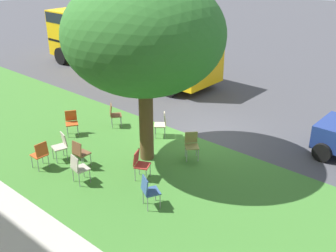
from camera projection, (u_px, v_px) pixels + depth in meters
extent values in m
plane|color=#424247|center=(201.00, 136.00, 14.26)|extent=(80.00, 80.00, 0.00)
cube|color=#3D752D|center=(138.00, 171.00, 12.05)|extent=(48.00, 6.00, 0.01)
cube|color=#ADA89E|center=(1.00, 247.00, 9.02)|extent=(48.00, 2.80, 0.01)
cylinder|color=brown|center=(146.00, 117.00, 12.22)|extent=(0.44, 0.44, 2.82)
ellipsoid|color=#2D6B28|center=(144.00, 35.00, 11.18)|extent=(4.62, 4.62, 3.42)
cube|color=#ADA393|center=(59.00, 147.00, 12.49)|extent=(0.52, 0.50, 0.04)
cube|color=#ADA393|center=(64.00, 139.00, 12.48)|extent=(0.41, 0.20, 0.40)
cylinder|color=gray|center=(53.00, 153.00, 12.64)|extent=(0.02, 0.02, 0.42)
cylinder|color=gray|center=(57.00, 157.00, 12.37)|extent=(0.02, 0.02, 0.42)
cylinder|color=gray|center=(63.00, 150.00, 12.81)|extent=(0.02, 0.02, 0.42)
cylinder|color=gray|center=(67.00, 155.00, 12.53)|extent=(0.02, 0.02, 0.42)
cube|color=#C64C1E|center=(72.00, 124.00, 14.13)|extent=(0.56, 0.57, 0.04)
cube|color=#C64C1E|center=(71.00, 115.00, 14.19)|extent=(0.29, 0.38, 0.40)
cylinder|color=gray|center=(68.00, 132.00, 14.03)|extent=(0.02, 0.02, 0.42)
cylinder|color=gray|center=(78.00, 131.00, 14.13)|extent=(0.02, 0.02, 0.42)
cylinder|color=gray|center=(67.00, 128.00, 14.33)|extent=(0.02, 0.02, 0.42)
cylinder|color=gray|center=(77.00, 127.00, 14.42)|extent=(0.02, 0.02, 0.42)
cube|color=#C64C1E|center=(39.00, 155.00, 12.05)|extent=(0.40, 0.42, 0.04)
cube|color=#C64C1E|center=(42.00, 150.00, 11.84)|extent=(0.09, 0.40, 0.40)
cylinder|color=gray|center=(42.00, 157.00, 12.37)|extent=(0.02, 0.02, 0.42)
cylinder|color=gray|center=(32.00, 162.00, 12.12)|extent=(0.02, 0.02, 0.42)
cylinder|color=gray|center=(49.00, 161.00, 12.17)|extent=(0.02, 0.02, 0.42)
cylinder|color=gray|center=(38.00, 165.00, 11.92)|extent=(0.02, 0.02, 0.42)
cube|color=brown|center=(116.00, 115.00, 14.83)|extent=(0.58, 0.57, 0.04)
cube|color=brown|center=(111.00, 110.00, 14.70)|extent=(0.37, 0.31, 0.40)
cylinder|color=gray|center=(121.00, 122.00, 14.79)|extent=(0.02, 0.02, 0.42)
cylinder|color=gray|center=(120.00, 119.00, 15.12)|extent=(0.02, 0.02, 0.42)
cylinder|color=gray|center=(112.00, 123.00, 14.74)|extent=(0.02, 0.02, 0.42)
cylinder|color=gray|center=(111.00, 119.00, 15.06)|extent=(0.02, 0.02, 0.42)
cube|color=beige|center=(160.00, 125.00, 14.03)|extent=(0.58, 0.58, 0.04)
cube|color=beige|center=(165.00, 119.00, 13.93)|extent=(0.32, 0.36, 0.40)
cylinder|color=gray|center=(155.00, 129.00, 14.29)|extent=(0.02, 0.02, 0.42)
cylinder|color=gray|center=(155.00, 133.00, 13.97)|extent=(0.02, 0.02, 0.42)
cylinder|color=gray|center=(165.00, 129.00, 14.29)|extent=(0.02, 0.02, 0.42)
cylinder|color=gray|center=(165.00, 133.00, 13.96)|extent=(0.02, 0.02, 0.42)
cube|color=#335184|center=(151.00, 192.00, 10.26)|extent=(0.56, 0.55, 0.04)
cube|color=#335184|center=(145.00, 185.00, 10.10)|extent=(0.39, 0.26, 0.40)
cylinder|color=gray|center=(160.00, 201.00, 10.26)|extent=(0.02, 0.02, 0.42)
cylinder|color=gray|center=(155.00, 194.00, 10.56)|extent=(0.02, 0.02, 0.42)
cylinder|color=gray|center=(148.00, 204.00, 10.15)|extent=(0.02, 0.02, 0.42)
cylinder|color=gray|center=(143.00, 197.00, 10.45)|extent=(0.02, 0.02, 0.42)
cube|color=#ADA393|center=(81.00, 169.00, 11.31)|extent=(0.48, 0.46, 0.04)
cube|color=#ADA393|center=(74.00, 163.00, 11.10)|extent=(0.41, 0.15, 0.40)
cylinder|color=gray|center=(90.00, 176.00, 11.38)|extent=(0.02, 0.02, 0.42)
cylinder|color=gray|center=(84.00, 171.00, 11.63)|extent=(0.02, 0.02, 0.42)
cylinder|color=gray|center=(79.00, 180.00, 11.18)|extent=(0.02, 0.02, 0.42)
cylinder|color=gray|center=(73.00, 175.00, 11.43)|extent=(0.02, 0.02, 0.42)
cube|color=olive|center=(192.00, 147.00, 12.53)|extent=(0.58, 0.58, 0.04)
cube|color=olive|center=(191.00, 137.00, 12.60)|extent=(0.34, 0.35, 0.40)
cylinder|color=gray|center=(187.00, 156.00, 12.46)|extent=(0.02, 0.02, 0.42)
cylinder|color=gray|center=(198.00, 155.00, 12.49)|extent=(0.02, 0.02, 0.42)
cylinder|color=gray|center=(185.00, 151.00, 12.77)|extent=(0.02, 0.02, 0.42)
cylinder|color=gray|center=(196.00, 150.00, 12.80)|extent=(0.02, 0.02, 0.42)
cube|color=#B7332D|center=(142.00, 165.00, 11.47)|extent=(0.54, 0.55, 0.04)
cube|color=#B7332D|center=(136.00, 157.00, 11.41)|extent=(0.25, 0.40, 0.40)
cylinder|color=gray|center=(146.00, 176.00, 11.36)|extent=(0.02, 0.02, 0.42)
cylinder|color=gray|center=(150.00, 170.00, 11.68)|extent=(0.02, 0.02, 0.42)
cylinder|color=gray|center=(135.00, 175.00, 11.45)|extent=(0.02, 0.02, 0.42)
cylinder|color=gray|center=(139.00, 168.00, 11.76)|extent=(0.02, 0.02, 0.42)
cube|color=brown|center=(82.00, 153.00, 12.13)|extent=(0.44, 0.42, 0.04)
cube|color=brown|center=(77.00, 149.00, 11.90)|extent=(0.40, 0.10, 0.40)
cylinder|color=gray|center=(91.00, 160.00, 12.24)|extent=(0.02, 0.02, 0.42)
cylinder|color=gray|center=(83.00, 156.00, 12.45)|extent=(0.02, 0.02, 0.42)
cylinder|color=gray|center=(82.00, 164.00, 12.00)|extent=(0.02, 0.02, 0.42)
cylinder|color=gray|center=(74.00, 160.00, 12.20)|extent=(0.02, 0.02, 0.42)
cylinder|color=black|center=(322.00, 152.00, 12.48)|extent=(0.60, 0.18, 0.60)
cube|color=yellow|center=(126.00, 42.00, 20.51)|extent=(10.40, 2.44, 2.50)
cube|color=black|center=(126.00, 49.00, 20.66)|extent=(10.30, 2.46, 0.12)
cube|color=black|center=(125.00, 24.00, 20.14)|extent=(10.30, 2.46, 0.56)
cylinder|color=black|center=(61.00, 56.00, 22.49)|extent=(0.96, 0.28, 0.96)
cylinder|color=black|center=(96.00, 48.00, 24.23)|extent=(0.96, 0.28, 0.96)
cylinder|color=black|center=(169.00, 86.00, 17.75)|extent=(0.96, 0.28, 0.96)
cylinder|color=black|center=(203.00, 73.00, 19.48)|extent=(0.96, 0.28, 0.96)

